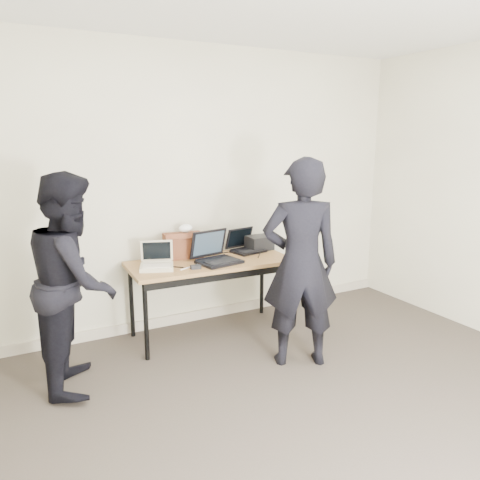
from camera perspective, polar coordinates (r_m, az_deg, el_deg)
room at (r=2.71m, az=14.07°, el=1.50°), size 4.60×4.60×2.80m
desk at (r=4.35m, az=-3.59°, el=-3.35°), size 1.52×0.71×0.72m
laptop_beige at (r=4.17m, az=-10.12°, el=-2.76°), size 0.36×0.36×0.23m
laptop_center at (r=4.30m, az=-3.03°, el=-1.84°), size 0.43×0.42×0.29m
laptop_right at (r=4.69m, az=0.61°, el=-0.76°), size 0.37×0.36×0.23m
leather_satchel at (r=4.44m, az=-6.94°, el=-0.60°), size 0.38×0.22×0.25m
tissue at (r=4.43m, az=-6.65°, el=1.43°), size 0.14×0.11×0.08m
equipment_box at (r=4.77m, az=2.36°, el=-0.33°), size 0.25×0.21×0.14m
power_brick at (r=4.10m, az=-5.43°, el=-3.29°), size 0.09×0.06×0.03m
cables at (r=4.36m, az=-3.97°, el=-2.48°), size 1.16×0.38×0.01m
person_typist at (r=3.79m, az=7.38°, el=-2.89°), size 0.73×0.62×1.70m
person_observer at (r=3.67m, az=-19.63°, el=-4.77°), size 0.78×0.91×1.61m
baseboard at (r=4.92m, az=-4.51°, el=-8.97°), size 4.50×0.03×0.10m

